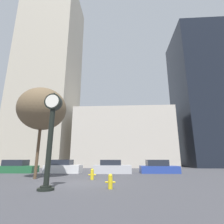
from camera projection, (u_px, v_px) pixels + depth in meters
name	position (u px, v px, depth m)	size (l,w,h in m)	color
ground_plane	(78.00, 183.00, 11.19)	(200.00, 200.00, 0.00)	#424247
building_tall_tower	(50.00, 73.00, 40.54)	(11.88, 12.00, 41.46)	#BCB29E
building_storefront_row	(124.00, 139.00, 35.51)	(18.20, 12.00, 10.66)	beige
building_glass_modern	(204.00, 95.00, 36.78)	(10.86, 12.00, 28.76)	black
street_clock	(51.00, 130.00, 9.39)	(0.91, 0.83, 5.16)	black
car_green	(17.00, 167.00, 19.45)	(4.28, 2.03, 1.39)	#236038
car_white	(63.00, 167.00, 19.13)	(3.93, 1.92, 1.40)	silver
car_silver	(112.00, 168.00, 18.67)	(4.01, 1.93, 1.39)	#BCBCC1
car_blue	(159.00, 167.00, 18.89)	(4.13, 2.01, 1.39)	#28429E
fire_hydrant_near	(110.00, 181.00, 9.11)	(0.53, 0.23, 0.75)	yellow
fire_hydrant_far	(92.00, 174.00, 13.06)	(0.58, 0.25, 0.79)	yellow
bare_tree	(42.00, 109.00, 14.89)	(3.99, 3.99, 7.42)	brown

